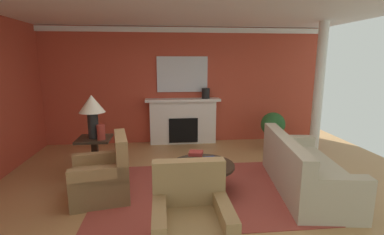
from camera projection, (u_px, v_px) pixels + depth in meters
ground_plane at (192, 195)px, 4.33m from camera, size 8.42×8.42×0.00m
wall_fireplace at (180, 86)px, 6.98m from camera, size 7.08×0.12×2.80m
ceiling_panel at (190, 3)px, 4.06m from camera, size 7.08×6.48×0.06m
crown_moulding at (180, 30)px, 6.64m from camera, size 7.08×0.08×0.12m
area_rug at (202, 191)px, 4.44m from camera, size 3.26×2.30×0.01m
fireplace at (183, 122)px, 6.95m from camera, size 1.80×0.35×1.11m
mantel_mirror at (182, 74)px, 6.84m from camera, size 1.22×0.04×0.85m
sofa at (303, 172)px, 4.46m from camera, size 1.18×2.21×0.85m
armchair_near_window at (103, 178)px, 4.20m from camera, size 0.93×0.93×0.95m
armchair_facing_fireplace at (192, 228)px, 2.95m from camera, size 0.81×0.81×0.95m
coffee_table at (202, 171)px, 4.38m from camera, size 1.00×1.00×0.45m
side_table at (95, 154)px, 4.97m from camera, size 0.56×0.56×0.70m
table_lamp at (92, 108)px, 4.81m from camera, size 0.44×0.44×0.75m
vase_on_side_table at (101, 132)px, 4.79m from camera, size 0.14×0.14×0.26m
vase_mantel_right at (206, 93)px, 6.82m from camera, size 0.19×0.19×0.25m
book_red_cover at (210, 159)px, 4.54m from camera, size 0.21×0.21×0.04m
book_art_folio at (205, 163)px, 4.23m from camera, size 0.26×0.20×0.06m
book_small_novel at (196, 153)px, 4.48m from camera, size 0.25×0.24×0.06m
potted_plant at (273, 127)px, 6.62m from camera, size 0.56×0.56×0.83m
column_white at (319, 90)px, 6.01m from camera, size 0.20×0.20×2.80m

